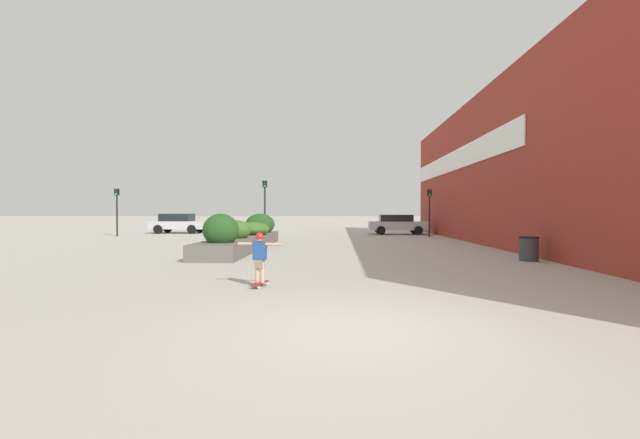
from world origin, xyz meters
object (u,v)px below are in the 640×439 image
Objects in this scene: skateboard at (260,284)px; trash_bin at (529,249)px; skateboarder at (260,252)px; traffic_light_far_left at (117,204)px; car_center_left at (531,222)px; car_center_right at (179,223)px; traffic_light_right at (429,204)px; car_leftmost at (397,224)px; traffic_light_left at (265,199)px.

skateboard is 0.85× the size of trash_bin.
traffic_light_far_left is at bearing 138.39° from skateboarder.
car_center_left is 27.00m from car_center_right.
car_center_right is at bearing 59.16° from traffic_light_far_left.
traffic_light_right reaches higher than car_center_right.
trash_bin is at bearing 46.48° from skateboard.
car_leftmost is (-2.12, 17.00, 0.35)m from trash_bin.
car_leftmost is 0.98× the size of car_center_left.
car_center_right is at bearing 136.67° from trash_bin.
trash_bin is 17.52m from traffic_light_left.
skateboard is at bearing -146.84° from trash_bin.
skateboard is 23.23m from car_leftmost.
car_center_right is at bearing 90.49° from car_center_left.
traffic_light_left is (-3.10, 18.56, 2.45)m from skateboard.
trash_bin is 0.19× the size of car_center_left.
skateboarder is 28.60m from car_center_left.
car_center_left is 1.06× the size of car_center_right.
traffic_light_right is (7.80, 19.20, 1.40)m from skateboarder.
skateboarder is at bearing 145.16° from car_center_left.
skateboard is 0.17× the size of car_center_right.
car_leftmost is 1.16× the size of traffic_light_left.
traffic_light_far_left reaches higher than skateboard.
car_center_right is 18.95m from traffic_light_right.
traffic_light_far_left is (-29.60, -4.59, 1.37)m from car_center_left.
car_center_right is at bearing -92.87° from car_leftmost.
car_leftmost is at bearing 87.13° from car_center_right.
skateboard is at bearing -112.12° from traffic_light_right.
traffic_light_right is at bearing 0.88° from traffic_light_far_left.
traffic_light_far_left reaches higher than car_leftmost.
car_center_right is 1.32× the size of traffic_light_right.
traffic_light_left is at bearing 112.78° from skateboarder.
traffic_light_far_left reaches higher than trash_bin.
traffic_light_right is at bearing 81.20° from skateboarder.
trash_bin is 0.20× the size of car_center_right.
car_center_right is at bearing 127.94° from skateboard.
car_center_left is (10.20, 1.07, 0.09)m from car_leftmost.
car_center_right reaches higher than trash_bin.
traffic_light_left is at bearing 104.17° from car_center_left.
trash_bin is at bearing 46.48° from skateboarder.
skateboarder is 20.78m from traffic_light_right.
traffic_light_left is 1.18× the size of traffic_light_right.
traffic_light_right is (10.90, 0.64, -0.35)m from traffic_light_left.
car_center_left reaches higher than car_center_right.
car_center_left is 1.37× the size of traffic_light_far_left.
traffic_light_far_left is (-10.16, 0.32, -0.30)m from traffic_light_left.
trash_bin is 26.00m from car_center_right.
traffic_light_right is (1.67, -3.19, 1.41)m from car_leftmost.
skateboarder reaches higher than trash_bin.
car_center_right is at bearing 167.67° from traffic_light_right.
trash_bin is 0.22× the size of traffic_light_left.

